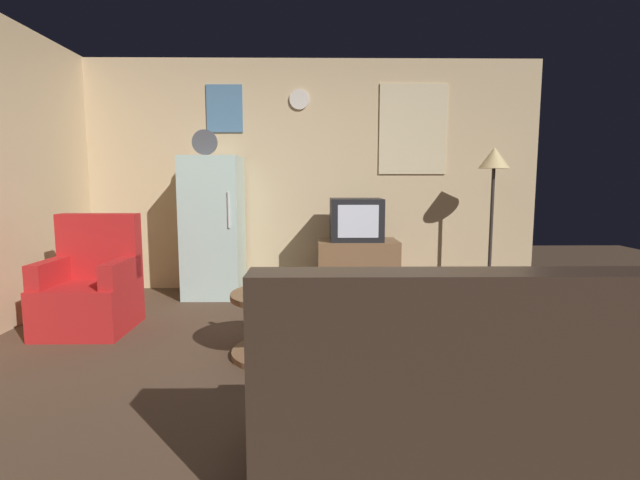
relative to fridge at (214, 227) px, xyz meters
The scene contains 13 objects.
ground_plane 2.41m from the fridge, 63.25° to the right, with size 12.00×12.00×0.00m, color #4C3828.
wall_with_art 1.24m from the fridge, 21.13° to the left, with size 5.20×0.12×2.59m.
fridge is the anchor object (origin of this frame).
tv_stand 1.61m from the fridge, ahead, with size 0.84×0.53×0.62m.
crt_tv 1.53m from the fridge, ahead, with size 0.54×0.51×0.44m.
standing_lamp 3.02m from the fridge, ahead, with size 0.32×0.32×1.59m.
coffee_table 2.06m from the fridge, 64.69° to the right, with size 0.72×0.72×0.46m.
wine_glass 1.81m from the fridge, 67.24° to the right, with size 0.05×0.05×0.15m, color silver.
mug_ceramic_white 2.11m from the fridge, 70.52° to the right, with size 0.08×0.08×0.09m, color silver.
mug_ceramic_tan 1.91m from the fridge, 63.83° to the right, with size 0.08×0.08×0.09m, color tan.
remote_control 1.96m from the fridge, 66.95° to the right, with size 0.15×0.04×0.02m, color black.
armchair 1.47m from the fridge, 124.18° to the right, with size 0.68×0.68×0.96m.
couch 3.65m from the fridge, 62.09° to the right, with size 1.70×0.80×0.92m.
Camera 1 is at (0.05, -3.02, 1.24)m, focal length 26.49 mm.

